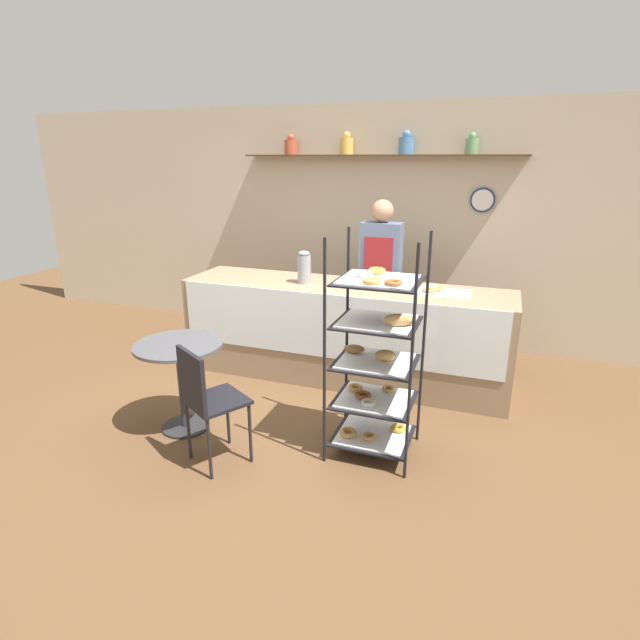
% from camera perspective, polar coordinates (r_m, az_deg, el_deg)
% --- Properties ---
extents(ground_plane, '(14.00, 14.00, 0.00)m').
position_cam_1_polar(ground_plane, '(4.24, -1.73, -11.91)').
color(ground_plane, brown).
extents(back_wall, '(10.00, 0.30, 2.70)m').
position_cam_1_polar(back_wall, '(5.98, 6.69, 10.77)').
color(back_wall, beige).
rests_on(back_wall, ground_plane).
extents(display_counter, '(3.18, 0.76, 0.95)m').
position_cam_1_polar(display_counter, '(4.94, 2.68, -1.35)').
color(display_counter, '#937A5B').
rests_on(display_counter, ground_plane).
extents(pastry_rack, '(0.61, 0.55, 1.64)m').
position_cam_1_polar(pastry_rack, '(3.60, 6.41, -4.32)').
color(pastry_rack, black).
rests_on(pastry_rack, ground_plane).
extents(person_worker, '(0.42, 0.23, 1.72)m').
position_cam_1_polar(person_worker, '(5.28, 6.88, 5.17)').
color(person_worker, '#282833').
rests_on(person_worker, ground_plane).
extents(cafe_table, '(0.69, 0.69, 0.74)m').
position_cam_1_polar(cafe_table, '(4.11, -15.69, -5.01)').
color(cafe_table, '#262628').
rests_on(cafe_table, ground_plane).
extents(cafe_chair, '(0.52, 0.52, 0.90)m').
position_cam_1_polar(cafe_chair, '(3.58, -12.97, -8.33)').
color(cafe_chair, black).
rests_on(cafe_chair, ground_plane).
extents(coffee_carafe, '(0.13, 0.13, 0.32)m').
position_cam_1_polar(coffee_carafe, '(4.85, -1.82, 6.03)').
color(coffee_carafe, gray).
rests_on(coffee_carafe, display_counter).
extents(donut_tray_counter, '(0.50, 0.32, 0.04)m').
position_cam_1_polar(donut_tray_counter, '(4.66, 13.34, 3.27)').
color(donut_tray_counter, silver).
rests_on(donut_tray_counter, display_counter).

